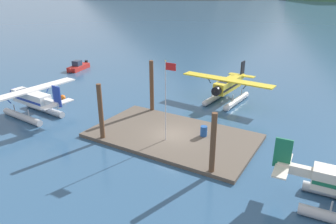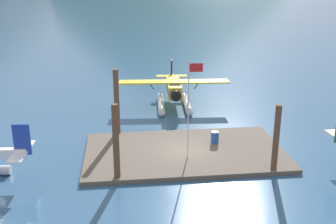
# 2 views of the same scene
# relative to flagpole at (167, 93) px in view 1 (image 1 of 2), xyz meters

# --- Properties ---
(ground_plane) EXTENTS (1200.00, 1200.00, 0.00)m
(ground_plane) POSITION_rel_flagpole_xyz_m (-0.15, 1.18, -4.39)
(ground_plane) COLOR #2D5175
(dock_platform) EXTENTS (13.96, 8.07, 0.30)m
(dock_platform) POSITION_rel_flagpole_xyz_m (-0.15, 1.18, -4.24)
(dock_platform) COLOR brown
(dock_platform) RESTS_ON ground
(piling_near_left) EXTENTS (0.39, 0.39, 4.96)m
(piling_near_left) POSITION_rel_flagpole_xyz_m (-4.87, -2.34, -1.91)
(piling_near_left) COLOR brown
(piling_near_left) RESTS_ON ground
(piling_near_right) EXTENTS (0.38, 0.38, 4.59)m
(piling_near_right) POSITION_rel_flagpole_xyz_m (5.04, -2.47, -2.10)
(piling_near_right) COLOR brown
(piling_near_right) RESTS_ON ground
(piling_far_left) EXTENTS (0.42, 0.42, 5.41)m
(piling_far_left) POSITION_rel_flagpole_xyz_m (-4.84, 5.14, -1.69)
(piling_far_left) COLOR brown
(piling_far_left) RESTS_ON ground
(flagpole) EXTENTS (0.95, 0.10, 6.65)m
(flagpole) POSITION_rel_flagpole_xyz_m (0.00, 0.00, 0.00)
(flagpole) COLOR silver
(flagpole) RESTS_ON dock_platform
(fuel_drum) EXTENTS (0.62, 0.62, 0.88)m
(fuel_drum) POSITION_rel_flagpole_xyz_m (2.29, 2.25, -3.65)
(fuel_drum) COLOR #1E4C99
(fuel_drum) RESTS_ON dock_platform
(mooring_buoy) EXTENTS (0.67, 0.67, 0.67)m
(mooring_buoy) POSITION_rel_flagpole_xyz_m (-15.63, 2.96, -4.06)
(mooring_buoy) COLOR orange
(mooring_buoy) RESTS_ON ground
(seaplane_yellow_bow_centre) EXTENTS (10.47, 7.97, 3.84)m
(seaplane_yellow_bow_centre) POSITION_rel_flagpole_xyz_m (0.54, 12.20, -2.82)
(seaplane_yellow_bow_centre) COLOR #B7BABF
(seaplane_yellow_bow_centre) RESTS_ON ground
(seaplane_white_port_aft) EXTENTS (7.97, 10.47, 3.84)m
(seaplane_white_port_aft) POSITION_rel_flagpole_xyz_m (-14.52, -1.73, -2.82)
(seaplane_white_port_aft) COLOR #B7BABF
(seaplane_white_port_aft) RESTS_ON ground
(boat_red_open_west) EXTENTS (2.36, 4.82, 1.50)m
(boat_red_open_west) POSITION_rel_flagpole_xyz_m (-24.70, 14.24, -3.91)
(boat_red_open_west) COLOR #B2231E
(boat_red_open_west) RESTS_ON ground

